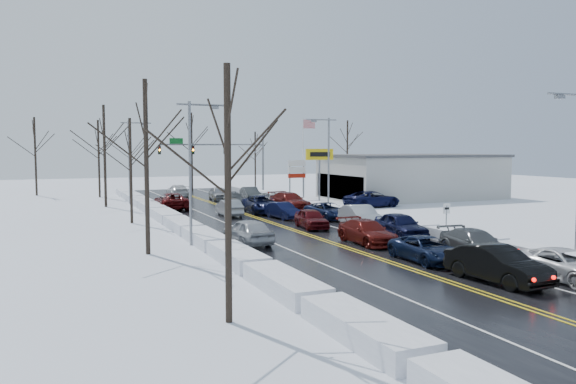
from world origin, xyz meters
name	(u,v)px	position (x,y,z in m)	size (l,w,h in m)	color
ground	(289,229)	(0.00, 0.00, 0.00)	(160.00, 160.00, 0.00)	silver
road_surface	(279,225)	(0.00, 2.00, 0.01)	(14.00, 84.00, 0.01)	black
snow_bank_left	(184,231)	(-7.60, 2.00, 0.00)	(1.70, 72.00, 0.77)	silver
snow_bank_right	(363,221)	(7.60, 2.00, 0.00)	(1.70, 72.00, 0.77)	silver
traffic_signal_mast	(225,153)	(3.45, 27.99, 5.48)	(13.28, 0.39, 8.00)	slate
tires_plus_sign	(319,158)	(10.50, 15.99, 4.99)	(3.20, 0.34, 6.00)	slate
used_vehicles_sign	(297,171)	(10.50, 22.00, 3.32)	(2.20, 0.22, 4.65)	slate
speed_limit_sign	(446,214)	(8.20, -8.00, 1.63)	(0.55, 0.09, 2.35)	slate
flagpole	(304,149)	(15.17, 30.00, 5.93)	(1.87, 1.20, 10.00)	silver
dealership_building	(411,176)	(23.98, 18.00, 2.66)	(20.40, 12.40, 5.30)	#ACACA7
streetlight_ne	(327,156)	(8.30, 10.00, 5.31)	(3.20, 0.25, 9.00)	slate
streetlight_sw	(193,161)	(-8.30, -4.00, 5.31)	(3.20, 0.25, 9.00)	slate
streetlight_nw	(131,155)	(-8.30, 24.00, 5.31)	(3.20, 0.25, 9.00)	slate
tree_left_a	(228,143)	(-11.00, -20.00, 6.29)	(3.60, 3.60, 9.00)	#2D231C
tree_left_b	(146,133)	(-11.50, -6.00, 6.99)	(4.00, 4.00, 10.00)	#2D231C
tree_left_c	(130,150)	(-10.50, 8.00, 5.94)	(3.40, 3.40, 8.50)	#2D231C
tree_left_d	(104,136)	(-11.20, 22.00, 7.33)	(4.20, 4.20, 10.50)	#2D231C
tree_left_e	(98,143)	(-10.80, 34.00, 6.64)	(3.80, 3.80, 9.50)	#2D231C
tree_far_a	(35,141)	(-18.00, 40.00, 6.99)	(4.00, 4.00, 10.00)	#2D231C
tree_far_b	(131,146)	(-6.00, 41.00, 6.29)	(3.60, 3.60, 9.00)	#2D231C
tree_far_c	(191,136)	(2.00, 39.00, 7.68)	(4.40, 4.40, 11.00)	#2D231C
tree_far_d	(255,149)	(12.00, 40.50, 5.94)	(3.40, 3.40, 8.50)	#2D231C
tree_far_e	(347,140)	(28.00, 41.00, 7.33)	(4.20, 4.20, 10.50)	#2D231C
queued_car_1	(497,283)	(1.93, -19.27, 0.00)	(1.79, 5.12, 1.69)	black
queued_car_2	(426,262)	(1.91, -14.14, 0.00)	(2.25, 4.88, 1.36)	black
queued_car_3	(367,244)	(1.93, -8.00, 0.00)	(2.12, 5.21, 1.51)	#510E0A
queued_car_4	(311,228)	(1.69, -0.32, 0.00)	(1.75, 4.34, 1.48)	#45090C
queued_car_5	(283,219)	(1.90, 5.80, 0.00)	(1.48, 4.25, 1.40)	black
queued_car_6	(262,213)	(1.74, 10.56, 0.00)	(2.70, 5.85, 1.63)	black
queued_car_7	(234,205)	(1.58, 18.44, 0.00)	(1.86, 4.57, 1.33)	#414446
queued_car_8	(219,200)	(1.65, 24.59, 0.00)	(1.85, 4.60, 1.57)	#98999F
queued_car_10	(565,280)	(5.19, -20.19, 0.00)	(2.39, 5.18, 1.44)	silver
queued_car_11	(475,256)	(5.36, -14.02, 0.00)	(2.10, 5.18, 1.50)	#47494C
queued_car_12	(400,238)	(5.31, -6.83, 0.00)	(2.01, 4.99, 1.70)	black
queued_car_13	(361,228)	(5.26, -1.61, 0.00)	(1.81, 5.20, 1.71)	#B0B3B8
queued_car_14	(328,219)	(5.33, 3.93, 0.00)	(2.36, 5.11, 1.42)	black
queued_car_15	(290,210)	(5.26, 12.09, 0.00)	(2.36, 5.81, 1.69)	#4F0C0A
queued_car_16	(273,206)	(5.19, 16.35, 0.00)	(1.76, 4.38, 1.49)	silver
queued_car_17	(250,200)	(5.15, 23.44, 0.00)	(1.59, 4.57, 1.51)	#3F4244
oncoming_car_0	(229,216)	(-1.80, 9.41, 0.00)	(1.55, 4.46, 1.47)	#9FA1A6
oncoming_car_1	(172,209)	(-5.45, 16.86, 0.00)	(2.75, 5.97, 1.66)	#4D0A0B
oncoming_car_2	(178,197)	(-1.92, 30.27, 0.00)	(2.19, 5.39, 1.56)	silver
oncoming_car_3	(248,244)	(-5.12, -5.14, 0.00)	(1.95, 4.85, 1.65)	#ABADB3
parked_car_0	(372,207)	(14.01, 10.82, 0.00)	(2.78, 6.04, 1.68)	black
parked_car_1	(365,200)	(17.15, 17.47, 0.00)	(2.27, 5.59, 1.62)	silver
parked_car_2	(330,197)	(15.19, 22.54, 0.00)	(1.79, 4.46, 1.52)	black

